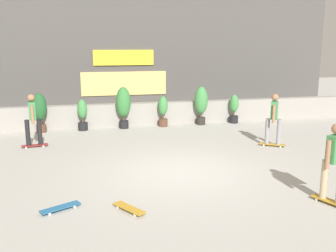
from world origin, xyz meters
name	(u,v)px	position (x,y,z in m)	size (l,w,h in m)	color
ground_plane	(181,172)	(0.00, 0.00, 0.00)	(48.00, 48.00, 0.00)	#B2AFA8
planter_wall	(143,114)	(0.00, 6.00, 0.45)	(18.00, 0.40, 0.90)	gray
building_backdrop	(129,43)	(0.00, 10.00, 3.25)	(20.00, 2.08, 6.50)	#4C4947
potted_plant_0	(40,110)	(-3.90, 5.55, 0.84)	(0.49, 0.49, 1.46)	brown
potted_plant_1	(82,114)	(-2.39, 5.55, 0.62)	(0.36, 0.36, 1.18)	black
potted_plant_2	(123,104)	(-0.83, 5.55, 0.95)	(0.57, 0.57, 1.62)	black
potted_plant_3	(163,110)	(0.73, 5.55, 0.64)	(0.37, 0.37, 1.21)	brown
potted_plant_4	(201,102)	(2.31, 5.55, 0.91)	(0.54, 0.54, 1.55)	#2D2823
potted_plant_5	(234,108)	(3.75, 5.55, 0.62)	(0.36, 0.36, 1.18)	black
skater_far_left	(334,160)	(2.47, -2.60, 0.94)	(0.53, 0.82, 1.70)	#BF8C26
skater_far_right	(33,118)	(-3.92, 3.41, 0.94)	(0.82, 0.56, 1.70)	maroon
skater_mid_plaza	(274,117)	(3.51, 1.80, 0.94)	(0.78, 0.59, 1.70)	#BF8C26
skateboard_near_camera	(129,208)	(-1.60, -2.00, 0.06)	(0.60, 0.78, 0.08)	#BF8C26
skateboard_aside	(60,207)	(-2.91, -1.66, 0.06)	(0.80, 0.54, 0.08)	#266699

